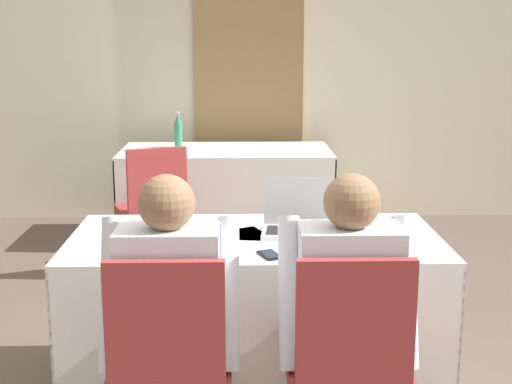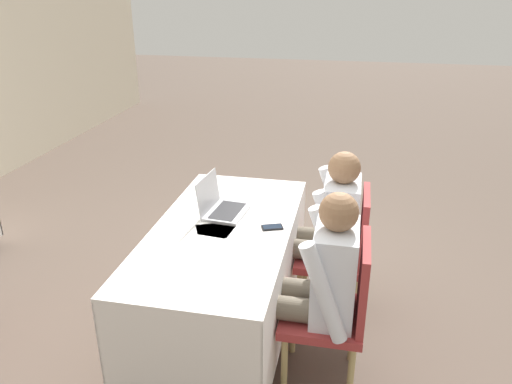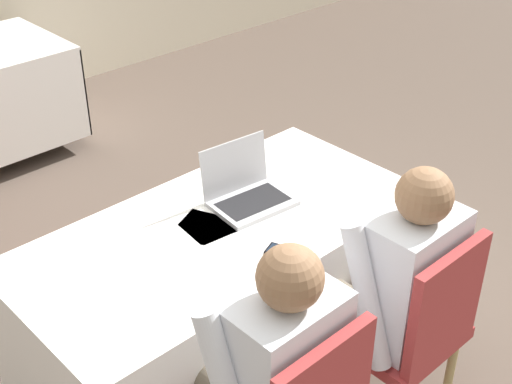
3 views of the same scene
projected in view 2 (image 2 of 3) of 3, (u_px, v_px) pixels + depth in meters
ground_plane at (225, 326)px, 3.29m from camera, size 24.00×24.00×0.00m
conference_table_near at (223, 253)px, 3.07m from camera, size 1.66×0.82×0.73m
laptop at (222, 206)px, 3.17m from camera, size 0.35×0.29×0.24m
cell_phone at (272, 227)px, 2.99m from camera, size 0.11×0.14×0.01m
paper_beside_laptop at (222, 230)px, 2.96m from camera, size 0.31×0.36×0.00m
paper_centre_table at (209, 228)px, 3.00m from camera, size 0.24×0.32×0.00m
chair_near_left at (337, 307)px, 2.67m from camera, size 0.44×0.44×0.89m
chair_near_right at (342, 249)px, 3.25m from camera, size 0.44×0.44×0.89m
person_checkered_shirt at (319, 280)px, 2.63m from camera, size 0.50×0.52×1.15m
person_white_shirt at (328, 226)px, 3.21m from camera, size 0.50×0.52×1.15m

